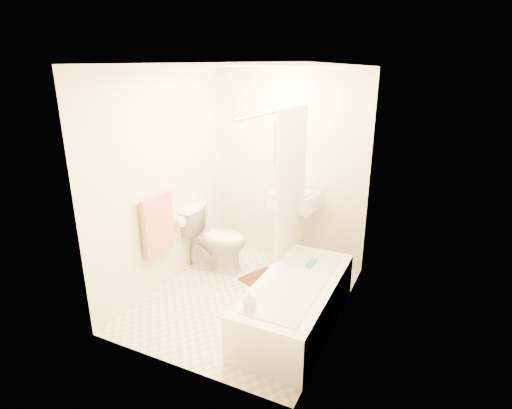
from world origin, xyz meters
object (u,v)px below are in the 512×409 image
at_px(bath_mat, 269,282).
at_px(soap_bottle, 250,302).
at_px(toilet, 215,239).
at_px(sink, 295,226).
at_px(bathtub, 296,303).

bearing_deg(bath_mat, soap_bottle, -73.40).
bearing_deg(bath_mat, toilet, 174.68).
xyz_separation_m(sink, soap_bottle, (0.26, -1.77, 0.01)).
xyz_separation_m(bathtub, bath_mat, (-0.55, 0.60, -0.22)).
xyz_separation_m(toilet, bathtub, (1.31, -0.67, -0.16)).
xyz_separation_m(sink, bath_mat, (-0.11, -0.55, -0.52)).
height_order(toilet, soap_bottle, toilet).
bearing_deg(bathtub, sink, 111.35).
xyz_separation_m(bathtub, soap_bottle, (-0.19, -0.62, 0.31)).
xyz_separation_m(sink, bathtub, (0.45, -1.15, -0.31)).
bearing_deg(bathtub, soap_bottle, -107.06).
bearing_deg(soap_bottle, sink, 98.31).
bearing_deg(soap_bottle, bath_mat, 106.60).
bearing_deg(toilet, bathtub, -122.84).
distance_m(sink, bathtub, 1.27).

